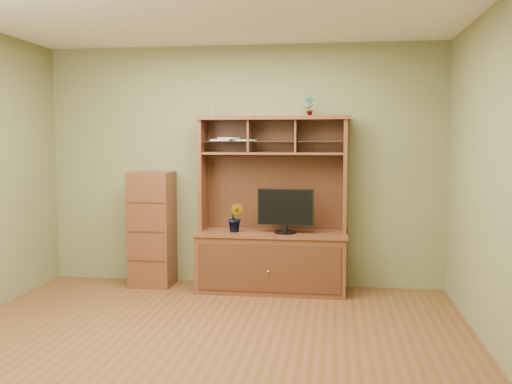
# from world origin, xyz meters

# --- Properties ---
(room) EXTENTS (4.54, 4.04, 2.74)m
(room) POSITION_xyz_m (0.00, 0.00, 1.35)
(room) COLOR #583719
(room) RESTS_ON ground
(media_hutch) EXTENTS (1.66, 0.61, 1.90)m
(media_hutch) POSITION_xyz_m (0.37, 1.73, 0.52)
(media_hutch) COLOR #492615
(media_hutch) RESTS_ON room
(monitor) EXTENTS (0.60, 0.23, 0.48)m
(monitor) POSITION_xyz_m (0.52, 1.64, 0.90)
(monitor) COLOR black
(monitor) RESTS_ON media_hutch
(orchid_plant) EXTENTS (0.20, 0.18, 0.32)m
(orchid_plant) POSITION_xyz_m (-0.02, 1.65, 0.81)
(orchid_plant) COLOR #2F511B
(orchid_plant) RESTS_ON media_hutch
(top_plant) EXTENTS (0.11, 0.08, 0.21)m
(top_plant) POSITION_xyz_m (0.76, 1.80, 2.01)
(top_plant) COLOR #396322
(top_plant) RESTS_ON media_hutch
(reed_diffuser) EXTENTS (0.05, 0.05, 0.27)m
(reed_diffuser) POSITION_xyz_m (-0.29, 1.80, 2.00)
(reed_diffuser) COLOR silver
(reed_diffuser) RESTS_ON media_hutch
(magazines) EXTENTS (0.50, 0.22, 0.04)m
(magazines) POSITION_xyz_m (-0.09, 1.80, 1.65)
(magazines) COLOR #BCBCC1
(magazines) RESTS_ON media_hutch
(side_cabinet) EXTENTS (0.46, 0.42, 1.29)m
(side_cabinet) POSITION_xyz_m (-1.00, 1.77, 0.64)
(side_cabinet) COLOR #492615
(side_cabinet) RESTS_ON room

